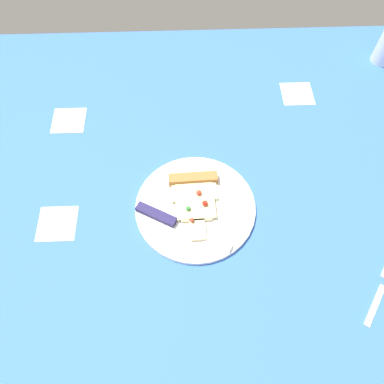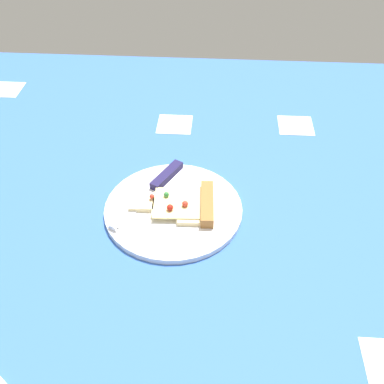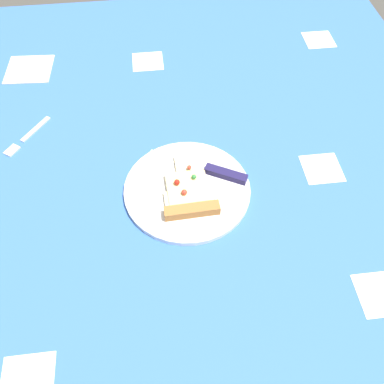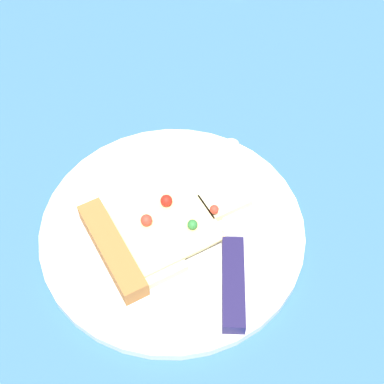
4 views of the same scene
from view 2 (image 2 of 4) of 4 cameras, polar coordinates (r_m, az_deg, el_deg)
name	(u,v)px [view 2 (image 2 of 4)]	position (r cm, az deg, el deg)	size (l,w,h in cm)	color
ground_plane	(126,229)	(92.52, -8.49, -4.70)	(153.98, 153.98, 3.00)	#3360B7
plate	(173,209)	(92.69, -2.40, -2.20)	(28.69, 28.69, 1.19)	silver
pizza_slice	(186,204)	(91.59, -0.82, -1.61)	(12.10, 17.70, 2.62)	beige
knife	(155,187)	(96.16, -4.81, 0.60)	(22.12, 13.23, 2.45)	silver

